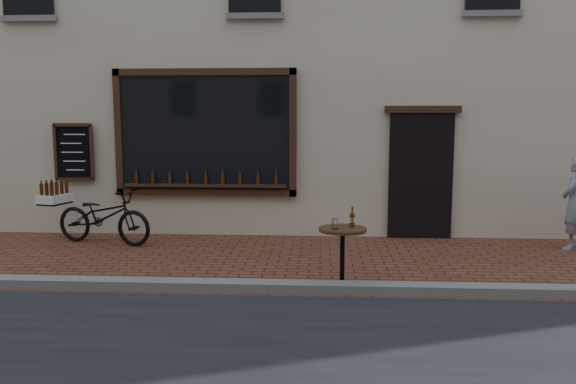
{
  "coord_description": "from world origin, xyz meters",
  "views": [
    {
      "loc": [
        0.16,
        -6.44,
        2.11
      ],
      "look_at": [
        -0.29,
        1.2,
        1.1
      ],
      "focal_mm": 35.0,
      "sensor_mm": 36.0,
      "label": 1
    }
  ],
  "objects": [
    {
      "name": "ground",
      "position": [
        0.0,
        0.0,
        0.0
      ],
      "size": [
        90.0,
        90.0,
        0.0
      ],
      "primitive_type": "plane",
      "color": "brown",
      "rests_on": "ground"
    },
    {
      "name": "kerb",
      "position": [
        0.0,
        0.2,
        0.06
      ],
      "size": [
        90.0,
        0.25,
        0.12
      ],
      "primitive_type": "cube",
      "color": "slate",
      "rests_on": "ground"
    },
    {
      "name": "cargo_bicycle",
      "position": [
        -3.53,
        2.67,
        0.48
      ],
      "size": [
        2.13,
        1.08,
        1.0
      ],
      "rotation": [
        0.0,
        0.0,
        1.31
      ],
      "color": "black",
      "rests_on": "ground"
    },
    {
      "name": "bistro_table",
      "position": [
        0.43,
        0.41,
        0.54
      ],
      "size": [
        0.59,
        0.59,
        1.02
      ],
      "color": "black",
      "rests_on": "ground"
    },
    {
      "name": "pedestrian",
      "position": [
        4.23,
        2.71,
        0.75
      ],
      "size": [
        0.64,
        0.64,
        1.5
      ],
      "primitive_type": "imported",
      "rotation": [
        0.0,
        0.0,
        3.91
      ],
      "color": "gray",
      "rests_on": "ground"
    }
  ]
}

